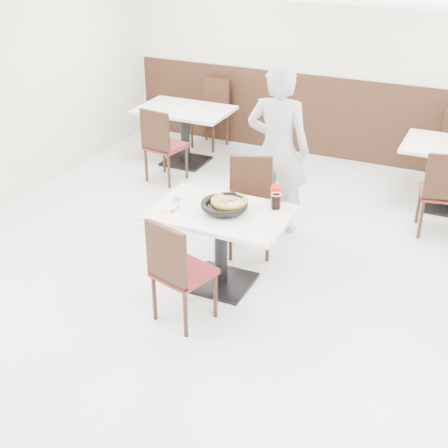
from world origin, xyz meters
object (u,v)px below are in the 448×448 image
at_px(side_plate, 167,206).
at_px(bg_chair_left_far, 209,114).
at_px(pizza_pan, 224,207).
at_px(bg_table_left, 185,136).
at_px(main_table, 221,248).
at_px(pizza, 229,203).
at_px(bg_chair_left_near, 166,144).
at_px(red_cup, 276,195).
at_px(bg_chair_right_near, 441,191).
at_px(chair_far, 250,209).
at_px(chair_near, 184,270).
at_px(cola_glass, 276,202).
at_px(diner_person, 278,150).

height_order(side_plate, bg_chair_left_far, bg_chair_left_far).
relative_size(pizza_pan, bg_table_left, 0.28).
xyz_separation_m(main_table, pizza, (0.05, 0.07, 0.44)).
bearing_deg(bg_chair_left_near, main_table, -40.25).
relative_size(main_table, pizza, 4.03).
bearing_deg(red_cup, bg_table_left, 133.84).
distance_m(side_plate, bg_chair_right_near, 2.93).
distance_m(main_table, chair_far, 0.67).
distance_m(main_table, chair_near, 0.62).
height_order(cola_glass, bg_table_left, cola_glass).
bearing_deg(pizza_pan, diner_person, 89.07).
height_order(chair_near, pizza_pan, chair_near).
bearing_deg(cola_glass, bg_chair_left_far, 125.26).
xyz_separation_m(chair_near, side_plate, (-0.42, 0.48, 0.28)).
xyz_separation_m(pizza, bg_chair_left_far, (-1.74, 3.16, -0.34)).
bearing_deg(main_table, bg_chair_left_near, 130.87).
xyz_separation_m(main_table, chair_far, (0.00, 0.66, 0.10)).
xyz_separation_m(chair_near, chair_far, (0.05, 1.27, 0.00)).
xyz_separation_m(cola_glass, bg_chair_left_far, (-2.11, 2.98, -0.34)).
distance_m(chair_near, pizza, 0.76).
distance_m(main_table, red_cup, 0.69).
height_order(side_plate, bg_table_left, side_plate).
height_order(side_plate, bg_chair_left_near, bg_chair_left_near).
bearing_deg(bg_chair_left_near, pizza, -38.33).
bearing_deg(bg_chair_right_near, chair_far, -156.10).
bearing_deg(main_table, chair_near, -94.59).
xyz_separation_m(cola_glass, bg_table_left, (-2.12, 2.28, -0.44)).
height_order(diner_person, bg_chair_left_far, diner_person).
height_order(bg_table_left, bg_chair_left_far, bg_chair_left_far).
height_order(chair_near, bg_chair_left_near, same).
bearing_deg(bg_chair_left_near, bg_table_left, 104.54).
bearing_deg(bg_chair_right_near, diner_person, -171.16).
xyz_separation_m(red_cup, diner_person, (-0.32, 0.90, 0.06)).
relative_size(main_table, bg_chair_right_near, 1.26).
bearing_deg(bg_chair_left_far, chair_far, 131.74).
bearing_deg(side_plate, bg_chair_left_near, 120.13).
distance_m(main_table, pizza, 0.44).
xyz_separation_m(chair_far, side_plate, (-0.47, -0.80, 0.28)).
bearing_deg(main_table, pizza, 55.31).
distance_m(bg_chair_left_far, bg_chair_right_near, 3.59).
bearing_deg(bg_table_left, diner_person, -35.90).
distance_m(pizza, bg_chair_right_near, 2.44).
bearing_deg(diner_person, pizza_pan, 82.27).
distance_m(cola_glass, bg_chair_left_far, 3.66).
relative_size(chair_far, side_plate, 5.11).
relative_size(main_table, bg_chair_left_far, 1.26).
bearing_deg(cola_glass, pizza_pan, -146.86).
height_order(pizza_pan, bg_chair_left_near, bg_chair_left_near).
xyz_separation_m(pizza_pan, bg_table_left, (-1.74, 2.53, -0.42)).
bearing_deg(bg_chair_right_near, pizza, -144.04).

